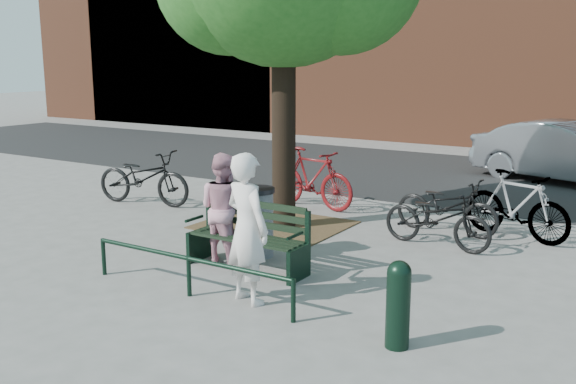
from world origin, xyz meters
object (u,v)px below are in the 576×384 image
Objects in this scene: person_left at (247,228)px; bollard at (398,301)px; litter_bin at (258,222)px; person_right at (224,208)px; parked_car at (568,153)px; bicycle_c at (437,218)px; park_bench at (250,235)px.

bollard is at bearing -170.23° from person_left.
litter_bin is at bearing -42.99° from person_left.
person_left is 1.14× the size of person_right.
litter_bin is 0.24× the size of parked_car.
parked_car is (-0.08, 10.27, 0.23)m from bollard.
parked_car is (0.79, 6.65, 0.26)m from bicycle_c.
parked_car is (2.86, 8.50, 0.20)m from litter_bin.
person_left is at bearing 167.52° from bicycle_c.
park_bench is at bearing 155.28° from bollard.
litter_bin is 8.97m from parked_car.
person_left is 1.86m from litter_bin.
person_left is at bearing -55.55° from park_bench.
parked_car is (1.92, 10.05, -0.19)m from person_left.
bollard is (2.00, -0.22, -0.42)m from person_left.
park_bench is 0.57m from litter_bin.
bollard is 3.43m from litter_bin.
person_right is 0.62m from litter_bin.
litter_bin reaches higher than bollard.
bicycle_c is at bearing -129.16° from person_right.
litter_bin is 2.77m from bicycle_c.
person_left reaches higher than bicycle_c.
person_right is at bearing 158.36° from bollard.
bicycle_c is (2.07, 1.84, -0.06)m from litter_bin.
litter_bin is at bearing -108.18° from person_right.
park_bench is 0.55m from person_right.
parked_car reaches higher than bicycle_c.
park_bench is 0.40× the size of parked_car.
bollard is at bearing -163.14° from parked_car.
parked_car is (3.08, 9.01, -0.08)m from person_right.
person_right is 3.30m from bicycle_c.
bicycle_c reaches higher than bollard.
parked_car reaches higher than litter_bin.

